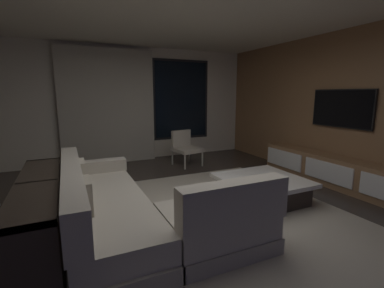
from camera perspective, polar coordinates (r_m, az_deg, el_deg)
floor at (r=3.70m, az=0.87°, el=-15.20°), size 9.20×9.20×0.00m
back_wall_with_window at (r=6.77m, az=-13.15°, el=7.99°), size 6.60×0.30×2.70m
media_wall at (r=5.43m, az=31.62°, el=6.25°), size 0.12×7.80×2.70m
area_rug at (r=3.77m, az=6.51°, el=-14.66°), size 3.20×3.80×0.01m
sectional_couch at (r=3.23m, az=-12.34°, el=-13.75°), size 1.98×2.50×0.82m
coffee_table at (r=4.30m, az=14.40°, el=-9.11°), size 1.16×1.16×0.36m
book_stack_on_coffee_table at (r=4.06m, az=13.94°, el=-7.30°), size 0.30×0.20×0.06m
accent_chair_near_window at (r=6.20m, az=-1.48°, el=-0.41°), size 0.64×0.66×0.78m
media_console at (r=5.39m, az=28.33°, el=-5.34°), size 0.46×3.10×0.52m
mounted_tv at (r=5.48m, az=28.82°, el=6.53°), size 0.05×1.15×0.67m
console_table_behind_couch at (r=3.26m, az=-29.19°, el=-12.22°), size 0.40×2.10×0.74m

